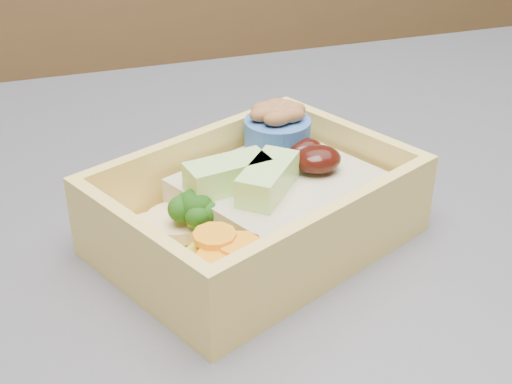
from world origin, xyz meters
name	(u,v)px	position (x,y,z in m)	size (l,w,h in m)	color
bento_box	(260,204)	(-0.16, -0.05, 0.95)	(0.25, 0.22, 0.07)	#F8D366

